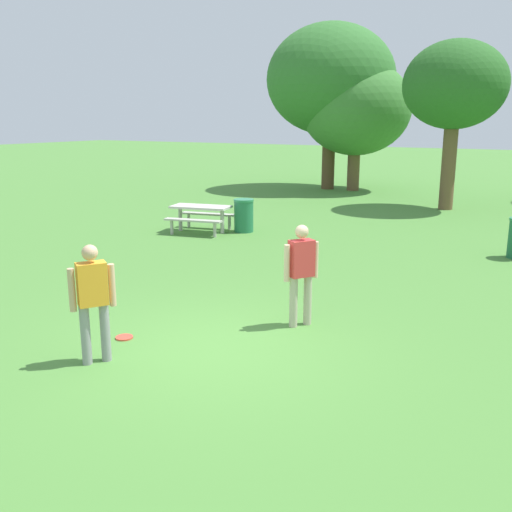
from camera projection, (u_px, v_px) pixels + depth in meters
The scene contains 9 objects.
ground_plane at pixel (213, 348), 8.22m from camera, with size 120.00×120.00×0.00m, color #4C8438.
person_thrower at pixel (93, 296), 7.54m from camera, with size 0.40×0.52×1.64m.
person_catcher at pixel (301, 269), 8.91m from camera, with size 0.40×0.52×1.64m.
frisbee at pixel (124, 337), 8.59m from camera, with size 0.26×0.26×0.03m, color #E04733.
picnic_table_near at pixel (201, 213), 16.52m from camera, with size 1.94×1.72×0.77m.
trash_can_further_along at pixel (244, 215), 16.57m from camera, with size 0.59×0.59×0.96m.
tree_tall_left at pixel (331, 80), 25.74m from camera, with size 5.82×5.82×7.43m.
tree_broad_center at pixel (356, 108), 25.45m from camera, with size 4.92×4.92×5.78m.
tree_far_right at pixel (455, 86), 19.82m from camera, with size 3.59×3.59×5.91m.
Camera 1 is at (4.28, -6.40, 3.23)m, focal length 39.89 mm.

